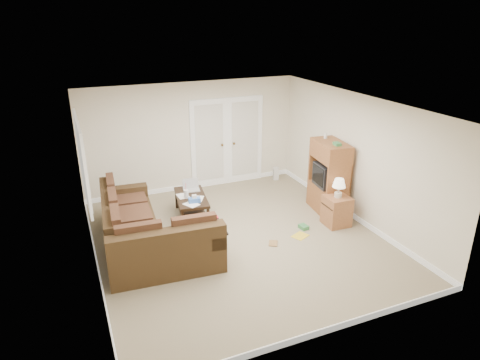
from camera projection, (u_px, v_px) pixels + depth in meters
name	position (u px, v px, depth m)	size (l,w,h in m)	color
floor	(238.00, 239.00, 7.89)	(5.50, 5.50, 0.00)	gray
ceiling	(238.00, 105.00, 6.98)	(5.00, 5.50, 0.02)	white
wall_left	(88.00, 199.00, 6.53)	(0.02, 5.50, 2.50)	silver
wall_right	(356.00, 158.00, 8.34)	(0.02, 5.50, 2.50)	silver
wall_back	(192.00, 137.00, 9.79)	(5.00, 0.02, 2.50)	silver
wall_front	(327.00, 252.00, 5.07)	(5.00, 0.02, 2.50)	silver
baseboards	(238.00, 237.00, 7.87)	(5.00, 5.50, 0.10)	white
french_doors	(227.00, 142.00, 10.15)	(1.80, 0.05, 2.13)	white
window_left	(83.00, 160.00, 7.29)	(0.05, 1.92, 1.42)	white
sectional_sofa	(144.00, 234.00, 7.38)	(1.91, 2.89, 0.85)	#422E19
coffee_table	(192.00, 205.00, 8.67)	(0.73, 1.21, 0.78)	black
tv_armoire	(329.00, 177.00, 8.78)	(0.63, 1.00, 1.61)	brown
side_cabinet	(337.00, 208.00, 8.32)	(0.47, 0.47, 0.97)	#9C6039
space_heater	(276.00, 173.00, 10.67)	(0.13, 0.11, 0.32)	silver
floor_magazine	(300.00, 236.00, 8.00)	(0.30, 0.23, 0.01)	gold
floor_greenbox	(304.00, 227.00, 8.26)	(0.14, 0.19, 0.07)	#387C43
floor_book	(269.00, 243.00, 7.74)	(0.16, 0.21, 0.02)	brown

